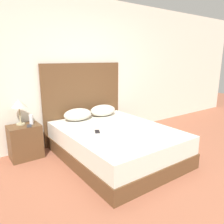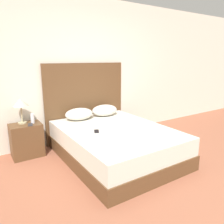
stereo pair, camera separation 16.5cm
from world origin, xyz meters
The scene contains 11 objects.
ground_plane centered at (0.00, 0.00, 0.00)m, with size 16.00×16.00×0.00m, color #9E5B42.
wall_back centered at (0.00, 2.32, 1.35)m, with size 10.00×0.06×2.70m.
bed centered at (-0.02, 1.19, 0.25)m, with size 1.57×2.05×0.50m.
headboard centered at (-0.02, 2.24, 0.75)m, with size 1.64×0.05×1.50m.
pillow_left centered at (-0.29, 1.98, 0.60)m, with size 0.52×0.37×0.21m.
pillow_right centered at (0.25, 1.98, 0.60)m, with size 0.52×0.37×0.21m.
phone_on_bed centered at (-0.35, 1.22, 0.50)m, with size 0.13×0.17×0.01m.
nightstand centered at (-1.23, 2.03, 0.28)m, with size 0.49×0.36×0.55m.
table_lamp centered at (-1.25, 2.10, 0.89)m, with size 0.25×0.25×0.42m.
phone_on_nightstand centered at (-1.17, 1.94, 0.56)m, with size 0.10×0.16×0.01m.
toiletry_bottle centered at (-1.10, 2.03, 0.63)m, with size 0.06×0.06×0.16m.
Camera 1 is at (-2.01, -1.48, 1.60)m, focal length 35.00 mm.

